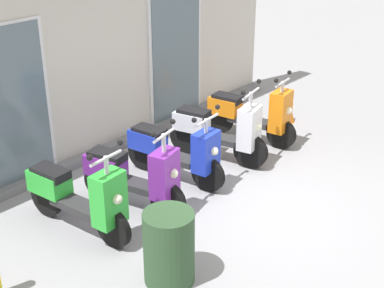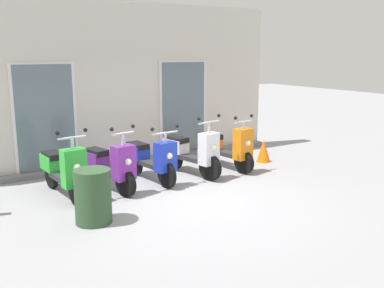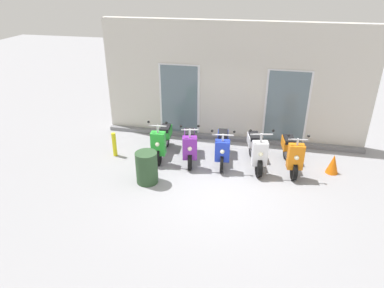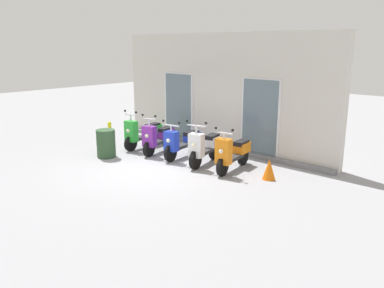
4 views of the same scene
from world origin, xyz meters
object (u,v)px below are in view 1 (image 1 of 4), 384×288
object	(u,v)px
scooter_green	(79,196)
scooter_blue	(175,150)
scooter_white	(220,131)
scooter_purple	(134,175)
traffic_cone	(286,108)
scooter_orange	(252,114)
trash_bin	(169,247)

from	to	relation	value
scooter_green	scooter_blue	bearing A→B (deg)	0.98
scooter_green	scooter_blue	xyz separation A→B (m)	(1.71, 0.03, -0.02)
scooter_green	scooter_blue	size ratio (longest dim) A/B	1.00
scooter_blue	scooter_white	xyz separation A→B (m)	(0.91, -0.07, 0.01)
scooter_green	scooter_purple	distance (m)	0.82
scooter_purple	traffic_cone	bearing A→B (deg)	1.88
scooter_green	scooter_white	size ratio (longest dim) A/B	1.02
scooter_purple	scooter_blue	world-z (taller)	scooter_purple
scooter_white	traffic_cone	bearing A→B (deg)	2.07
scooter_orange	scooter_blue	bearing A→B (deg)	179.35
scooter_purple	trash_bin	xyz separation A→B (m)	(-0.78, -1.35, -0.06)
scooter_green	scooter_purple	xyz separation A→B (m)	(0.82, -0.09, -0.02)
scooter_white	scooter_orange	distance (m)	0.91
scooter_white	scooter_orange	xyz separation A→B (m)	(0.91, 0.05, -0.01)
scooter_purple	trash_bin	size ratio (longest dim) A/B	1.84
trash_bin	scooter_purple	bearing A→B (deg)	59.82
traffic_cone	scooter_white	bearing A→B (deg)	-177.93
scooter_orange	scooter_purple	bearing A→B (deg)	-177.86
scooter_white	traffic_cone	world-z (taller)	scooter_white
scooter_green	scooter_white	world-z (taller)	scooter_white
scooter_purple	scooter_blue	size ratio (longest dim) A/B	0.91
scooter_green	traffic_cone	bearing A→B (deg)	0.39
scooter_green	trash_bin	xyz separation A→B (m)	(0.03, -1.44, -0.08)
scooter_purple	traffic_cone	size ratio (longest dim) A/B	2.89
scooter_purple	scooter_green	bearing A→B (deg)	173.49
scooter_white	scooter_green	bearing A→B (deg)	179.11
scooter_white	trash_bin	xyz separation A→B (m)	(-2.59, -1.40, -0.08)
scooter_orange	traffic_cone	xyz separation A→B (m)	(1.08, 0.02, -0.22)
scooter_orange	trash_bin	world-z (taller)	scooter_orange
scooter_white	traffic_cone	distance (m)	2.01
scooter_blue	traffic_cone	world-z (taller)	scooter_blue
scooter_purple	trash_bin	bearing A→B (deg)	-120.18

